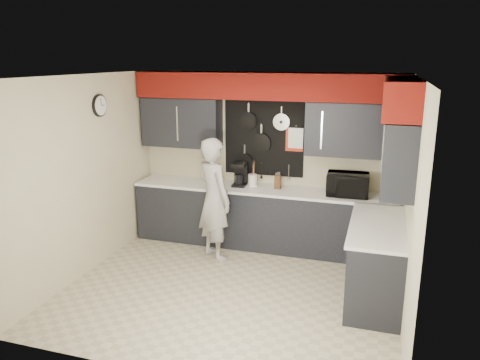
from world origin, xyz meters
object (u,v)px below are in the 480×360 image
(microwave, at_px, (347,184))
(knife_block, at_px, (278,182))
(person, at_px, (214,199))
(utensil_crock, at_px, (253,180))
(coffee_maker, at_px, (240,173))

(microwave, bearing_deg, knife_block, 174.23)
(knife_block, distance_m, person, 1.01)
(microwave, distance_m, utensil_crock, 1.41)
(knife_block, xyz_separation_m, coffee_maker, (-0.59, 0.00, 0.09))
(person, bearing_deg, microwave, -124.63)
(person, bearing_deg, knife_block, -102.92)
(microwave, relative_size, coffee_maker, 1.59)
(utensil_crock, bearing_deg, knife_block, -5.74)
(microwave, relative_size, utensil_crock, 3.23)
(microwave, distance_m, knife_block, 1.01)
(microwave, bearing_deg, utensil_crock, 173.51)
(coffee_maker, bearing_deg, person, -108.76)
(knife_block, height_order, person, person)
(microwave, relative_size, knife_block, 2.90)
(knife_block, distance_m, utensil_crock, 0.40)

